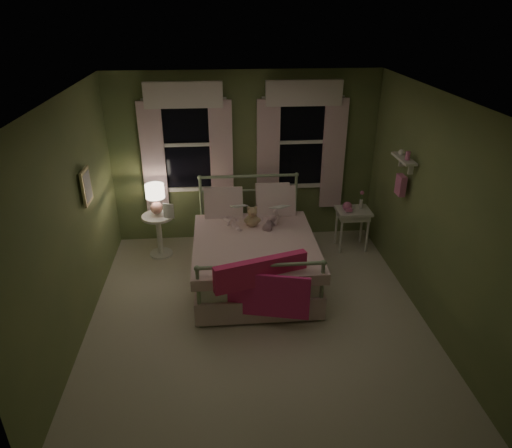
{
  "coord_description": "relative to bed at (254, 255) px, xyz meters",
  "views": [
    {
      "loc": [
        -0.39,
        -4.53,
        3.45
      ],
      "look_at": [
        0.03,
        0.45,
        1.0
      ],
      "focal_mm": 32.0,
      "sensor_mm": 36.0,
      "label": 1
    }
  ],
  "objects": [
    {
      "name": "nightstand_left",
      "position": [
        -1.35,
        0.78,
        0.04
      ],
      "size": [
        0.46,
        0.46,
        0.65
      ],
      "color": "white",
      "rests_on": "ground"
    },
    {
      "name": "wall_shelf",
      "position": [
        1.86,
        -0.09,
        1.15
      ],
      "size": [
        0.15,
        0.5,
        0.6
      ],
      "color": "white",
      "rests_on": "room_shell"
    },
    {
      "name": "room_shell",
      "position": [
        -0.04,
        -0.79,
        0.92
      ],
      "size": [
        4.2,
        4.2,
        4.2
      ],
      "color": "beige",
      "rests_on": "ground"
    },
    {
      "name": "window_right",
      "position": [
        0.81,
        1.24,
        1.25
      ],
      "size": [
        1.34,
        0.13,
        1.96
      ],
      "color": "black",
      "rests_on": "room_shell"
    },
    {
      "name": "book_nightstand",
      "position": [
        -1.25,
        0.7,
        0.28
      ],
      "size": [
        0.23,
        0.26,
        0.02
      ],
      "primitive_type": "imported",
      "rotation": [
        0.0,
        0.0,
        -0.33
      ],
      "color": "beige",
      "rests_on": "nightstand_left"
    },
    {
      "name": "table_lamp",
      "position": [
        -1.35,
        0.78,
        0.58
      ],
      "size": [
        0.27,
        0.27,
        0.45
      ],
      "color": "#E89989",
      "rests_on": "nightstand_left"
    },
    {
      "name": "pink_toy",
      "position": [
        1.45,
        0.73,
        0.33
      ],
      "size": [
        0.14,
        0.18,
        0.14
      ],
      "color": "pink",
      "rests_on": "nightstand_right"
    },
    {
      "name": "window_left",
      "position": [
        -0.89,
        1.24,
        1.25
      ],
      "size": [
        1.34,
        0.13,
        1.96
      ],
      "color": "black",
      "rests_on": "room_shell"
    },
    {
      "name": "nightstand_right",
      "position": [
        1.55,
        0.73,
        0.17
      ],
      "size": [
        0.5,
        0.4,
        0.64
      ],
      "color": "white",
      "rests_on": "ground"
    },
    {
      "name": "bud_vase",
      "position": [
        1.67,
        0.78,
        0.41
      ],
      "size": [
        0.06,
        0.06,
        0.28
      ],
      "color": "white",
      "rests_on": "nightstand_right"
    },
    {
      "name": "framed_picture",
      "position": [
        -1.99,
        -0.19,
        1.12
      ],
      "size": [
        0.03,
        0.32,
        0.42
      ],
      "color": "beige",
      "rests_on": "room_shell"
    },
    {
      "name": "bed",
      "position": [
        0.0,
        0.0,
        0.0
      ],
      "size": [
        1.58,
        2.04,
        1.18
      ],
      "color": "white",
      "rests_on": "ground"
    },
    {
      "name": "teddy_bear",
      "position": [
        -0.01,
        0.27,
        0.42
      ],
      "size": [
        0.23,
        0.19,
        0.31
      ],
      "color": "tan",
      "rests_on": "bed"
    },
    {
      "name": "book_left",
      "position": [
        -0.29,
        0.18,
        0.59
      ],
      "size": [
        0.22,
        0.15,
        0.26
      ],
      "primitive_type": "imported",
      "rotation": [
        1.22,
        0.0,
        0.18
      ],
      "color": "beige",
      "rests_on": "child_left"
    },
    {
      "name": "book_right",
      "position": [
        0.27,
        0.18,
        0.54
      ],
      "size": [
        0.22,
        0.18,
        0.26
      ],
      "primitive_type": "imported",
      "rotation": [
        1.22,
        0.0,
        0.41
      ],
      "color": "beige",
      "rests_on": "child_right"
    },
    {
      "name": "child_left",
      "position": [
        -0.29,
        0.43,
        0.53
      ],
      "size": [
        0.28,
        0.23,
        0.67
      ],
      "primitive_type": "imported",
      "rotation": [
        0.0,
        0.0,
        3.46
      ],
      "color": "#F7D1DD",
      "rests_on": "bed"
    },
    {
      "name": "child_right",
      "position": [
        0.27,
        0.43,
        0.55
      ],
      "size": [
        0.42,
        0.37,
        0.71
      ],
      "primitive_type": "imported",
      "rotation": [
        0.0,
        0.0,
        2.8
      ],
      "color": "#F7D1DD",
      "rests_on": "bed"
    },
    {
      "name": "pink_throw",
      "position": [
        -0.01,
        -1.02,
        0.23
      ],
      "size": [
        1.08,
        0.42,
        0.71
      ],
      "color": "#EB2E6E",
      "rests_on": "bed"
    }
  ]
}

